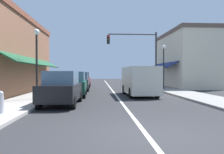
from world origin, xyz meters
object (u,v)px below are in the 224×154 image
Objects in this scene: parked_car_second_left at (74,84)px; fire_hydrant at (1,102)px; street_lamp_right_mid at (164,59)px; traffic_signal_mast_arm at (139,50)px; street_lamp_left_near at (37,52)px; parked_car_far_left at (83,80)px; van_in_lane at (139,80)px; parked_car_nearest_left at (62,88)px; parked_car_third_left at (80,81)px.

parked_car_second_left reaches higher than fire_hydrant.
traffic_signal_mast_arm is at bearing 141.98° from street_lamp_right_mid.
traffic_signal_mast_arm reaches higher than street_lamp_left_near.
van_in_lane reaches higher than parked_car_far_left.
street_lamp_left_near is (-1.78, 1.82, 2.07)m from parked_car_nearest_left.
parked_car_nearest_left and parked_car_third_left have the same top height.
parked_car_second_left and parked_car_third_left have the same top height.
fire_hydrant is at bearing -128.38° from street_lamp_right_mid.
parked_car_nearest_left is 13.11m from street_lamp_right_mid.
street_lamp_left_near reaches higher than parked_car_far_left.
parked_car_far_left is 13.21m from street_lamp_left_near.
parked_car_nearest_left and parked_car_far_left have the same top height.
parked_car_far_left is 0.93× the size of street_lamp_right_mid.
fire_hydrant is (-1.84, -17.70, -0.33)m from parked_car_far_left.
street_lamp_left_near is at bearing 89.51° from fire_hydrant.
parked_car_third_left is at bearing 88.84° from parked_car_second_left.
fire_hydrant is (-1.94, -12.49, -0.33)m from parked_car_third_left.
parked_car_far_left is at bearing 84.06° from fire_hydrant.
street_lamp_right_mid is at bearing 38.53° from street_lamp_left_near.
parked_car_second_left is at bearing -145.43° from street_lamp_right_mid.
fire_hydrant is (-0.04, -4.78, -2.40)m from street_lamp_left_near.
parked_car_second_left is at bearing -129.81° from traffic_signal_mast_arm.
parked_car_far_left is 0.96× the size of street_lamp_left_near.
fire_hydrant is at bearing -100.29° from parked_car_third_left.
fire_hydrant is (-10.17, -12.84, -2.47)m from street_lamp_right_mid.
van_in_lane is 0.87× the size of traffic_signal_mast_arm.
parked_car_nearest_left is 0.96× the size of street_lamp_left_near.
parked_car_nearest_left is at bearing -45.57° from street_lamp_left_near.
van_in_lane is 6.01× the size of fire_hydrant.
traffic_signal_mast_arm is (6.12, 2.01, 3.24)m from parked_car_third_left.
parked_car_third_left is 8.51m from street_lamp_right_mid.
van_in_lane is 7.43m from street_lamp_left_near.
parked_car_third_left is at bearing 90.94° from parked_car_nearest_left.
parked_car_second_left is 5.30m from parked_car_third_left.
parked_car_third_left is 1.01× the size of parked_car_far_left.
traffic_signal_mast_arm is 16.96m from fire_hydrant.
parked_car_third_left is 0.96× the size of street_lamp_left_near.
parked_car_third_left is 0.69× the size of traffic_signal_mast_arm.
parked_car_far_left is 17.79m from fire_hydrant.
parked_car_second_left and parked_car_far_left have the same top height.
street_lamp_left_near reaches higher than parked_car_nearest_left.
street_lamp_right_mid is 16.57m from fire_hydrant.
parked_car_third_left is at bearing -89.59° from parked_car_far_left.
parked_car_far_left is at bearing 89.25° from parked_car_second_left.
fire_hydrant is (-1.82, -2.96, -0.33)m from parked_car_nearest_left.
van_in_lane is (4.77, 0.28, 0.27)m from parked_car_second_left.
van_in_lane is 7.75m from traffic_signal_mast_arm.
street_lamp_right_mid is 5.11× the size of fire_hydrant.
parked_car_nearest_left is 9.53m from parked_car_third_left.
street_lamp_right_mid reaches higher than parked_car_nearest_left.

